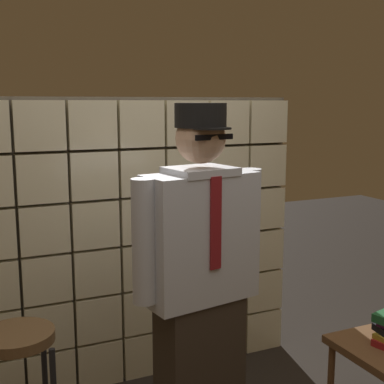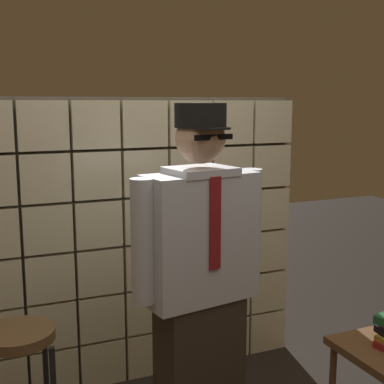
# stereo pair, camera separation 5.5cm
# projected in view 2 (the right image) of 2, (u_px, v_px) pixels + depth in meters

# --- Properties ---
(glass_block_wall) EXTENTS (2.10, 0.10, 1.81)m
(glass_block_wall) POSITION_uv_depth(u_px,v_px,m) (145.00, 242.00, 3.30)
(glass_block_wall) COLOR beige
(glass_block_wall) RESTS_ON ground
(standing_person) EXTENTS (0.70, 0.34, 1.75)m
(standing_person) POSITION_uv_depth(u_px,v_px,m) (200.00, 284.00, 2.45)
(standing_person) COLOR #382D23
(standing_person) RESTS_ON ground
(bar_stool) EXTENTS (0.34, 0.34, 0.73)m
(bar_stool) POSITION_uv_depth(u_px,v_px,m) (19.00, 368.00, 2.41)
(bar_stool) COLOR brown
(bar_stool) RESTS_ON ground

